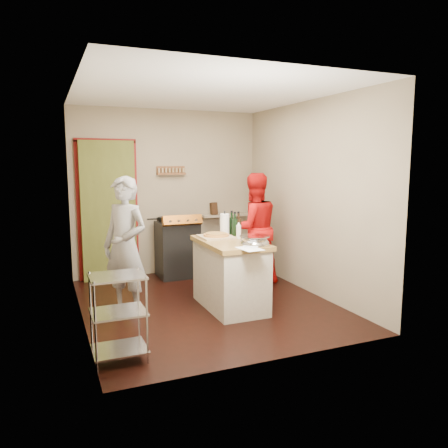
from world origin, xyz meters
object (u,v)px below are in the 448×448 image
(wire_shelving, at_px, (118,313))
(person_red, at_px, (254,228))
(stove, at_px, (177,248))
(person_stripe, at_px, (125,247))
(island, at_px, (231,272))

(wire_shelving, xyz_separation_m, person_red, (2.28, 1.87, 0.37))
(stove, xyz_separation_m, wire_shelving, (-1.33, -2.62, -0.01))
(wire_shelving, bearing_deg, person_stripe, 76.71)
(person_stripe, xyz_separation_m, person_red, (2.00, 0.68, -0.00))
(person_stripe, height_order, person_red, same)
(island, bearing_deg, stove, 96.05)
(island, bearing_deg, person_stripe, 168.78)
(island, xyz_separation_m, person_red, (0.77, 0.93, 0.36))
(wire_shelving, height_order, person_red, person_red)
(stove, bearing_deg, person_stripe, -126.09)
(stove, xyz_separation_m, person_red, (0.95, -0.76, 0.36))
(stove, height_order, person_red, person_red)
(stove, height_order, wire_shelving, stove)
(person_stripe, bearing_deg, stove, 104.56)
(person_stripe, relative_size, person_red, 1.00)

